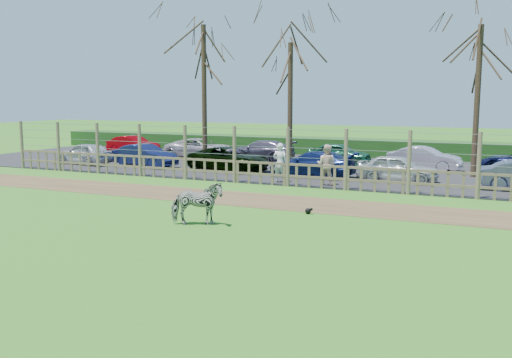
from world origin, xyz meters
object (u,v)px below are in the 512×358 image
at_px(visitor_a, 280,163).
at_px(car_1, 145,156).
at_px(car_8, 200,148).
at_px(car_9, 260,151).
at_px(car_2, 229,159).
at_px(zebra, 197,203).
at_px(car_7, 133,145).
at_px(tree_left, 204,61).
at_px(tree_right, 479,64).
at_px(crow, 308,211).
at_px(car_0, 85,153).
at_px(car_4, 398,168).
at_px(tree_mid, 290,75).
at_px(car_3, 312,164).
at_px(visitor_b, 326,165).
at_px(car_11, 425,159).
at_px(car_10, 339,153).

height_order(visitor_a, car_1, visitor_a).
xyz_separation_m(car_8, car_9, (3.92, 0.14, 0.00)).
height_order(car_2, car_8, same).
relative_size(zebra, car_7, 0.42).
relative_size(tree_left, tree_right, 1.07).
bearing_deg(car_7, crow, -123.82).
bearing_deg(car_2, car_8, 50.06).
height_order(crow, car_7, car_7).
relative_size(car_0, car_4, 1.00).
bearing_deg(tree_mid, car_0, -165.65).
height_order(tree_left, car_1, tree_left).
relative_size(zebra, car_3, 0.37).
bearing_deg(tree_mid, visitor_b, -53.62).
relative_size(car_2, car_11, 1.19).
xyz_separation_m(visitor_a, car_10, (0.51, 7.61, -0.26)).
xyz_separation_m(car_3, car_10, (-0.20, 5.34, 0.00)).
bearing_deg(car_1, tree_mid, -63.53).
distance_m(zebra, car_2, 12.25).
bearing_deg(visitor_a, tree_left, -35.23).
relative_size(car_1, car_10, 1.03).
height_order(crow, car_2, car_2).
bearing_deg(visitor_b, tree_right, -133.65).
distance_m(zebra, crow, 3.84).
distance_m(car_4, car_8, 13.79).
xyz_separation_m(car_2, car_11, (9.02, 4.26, 0.00)).
distance_m(zebra, car_8, 18.33).
relative_size(car_2, car_8, 1.00).
bearing_deg(car_10, car_9, 92.96).
height_order(tree_left, car_0, tree_left).
distance_m(tree_mid, car_0, 12.23).
distance_m(visitor_b, car_11, 7.46).
distance_m(crow, car_8, 17.40).
bearing_deg(car_2, car_1, 101.50).
relative_size(tree_mid, car_1, 1.87).
height_order(car_0, car_1, same).
bearing_deg(tree_left, car_11, 15.70).
bearing_deg(car_10, tree_left, 121.49).
distance_m(tree_right, crow, 12.96).
bearing_deg(car_4, car_11, -5.09).
height_order(car_4, car_10, same).
distance_m(zebra, car_10, 16.34).
height_order(crow, car_8, car_8).
height_order(zebra, visitor_b, visitor_b).
height_order(tree_right, car_3, tree_right).
distance_m(crow, car_11, 12.85).
height_order(car_1, car_4, same).
bearing_deg(car_8, car_11, -92.09).
bearing_deg(car_4, tree_right, -43.14).
bearing_deg(crow, car_11, 81.57).
bearing_deg(car_11, zebra, 170.52).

